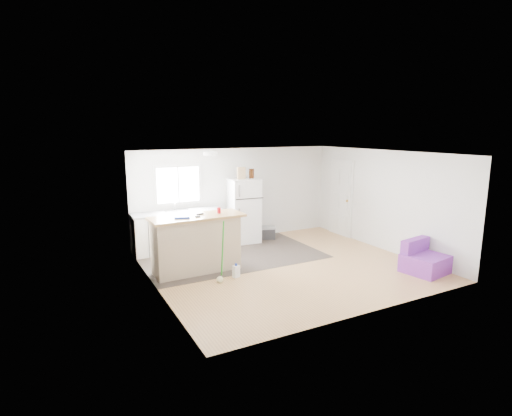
% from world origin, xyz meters
% --- Properties ---
extents(room, '(5.51, 5.01, 2.41)m').
position_xyz_m(room, '(0.00, 0.00, 1.20)').
color(room, '#A87646').
rests_on(room, ground).
extents(vinyl_zone, '(4.05, 2.50, 0.00)m').
position_xyz_m(vinyl_zone, '(-0.73, 1.25, 0.00)').
color(vinyl_zone, '#2E2622').
rests_on(vinyl_zone, floor).
extents(window, '(1.18, 0.06, 0.98)m').
position_xyz_m(window, '(-1.55, 2.49, 1.55)').
color(window, white).
rests_on(window, back_wall).
extents(interior_door, '(0.11, 0.92, 2.10)m').
position_xyz_m(interior_door, '(2.72, 1.55, 1.02)').
color(interior_door, white).
rests_on(interior_door, right_wall).
extents(ceiling_fixture, '(0.30, 0.30, 0.07)m').
position_xyz_m(ceiling_fixture, '(-1.20, 1.20, 2.36)').
color(ceiling_fixture, white).
rests_on(ceiling_fixture, ceiling).
extents(kitchen_cabinets, '(2.18, 0.78, 1.25)m').
position_xyz_m(kitchen_cabinets, '(-1.68, 2.17, 0.49)').
color(kitchen_cabinets, white).
rests_on(kitchen_cabinets, floor).
extents(peninsula, '(1.91, 0.77, 1.17)m').
position_xyz_m(peninsula, '(-1.78, 0.60, 0.59)').
color(peninsula, tan).
rests_on(peninsula, floor).
extents(refrigerator, '(0.78, 0.75, 1.65)m').
position_xyz_m(refrigerator, '(0.05, 2.14, 0.82)').
color(refrigerator, white).
rests_on(refrigerator, floor).
extents(cooler, '(0.52, 0.44, 0.34)m').
position_xyz_m(cooler, '(0.70, 2.09, 0.17)').
color(cooler, '#2C2D2F').
rests_on(cooler, floor).
extents(purple_seat, '(0.89, 0.86, 0.65)m').
position_xyz_m(purple_seat, '(2.31, -1.61, 0.24)').
color(purple_seat, purple).
rests_on(purple_seat, floor).
extents(cleaner_jug, '(0.15, 0.12, 0.28)m').
position_xyz_m(cleaner_jug, '(-1.22, -0.10, 0.12)').
color(cleaner_jug, white).
rests_on(cleaner_jug, floor).
extents(mop, '(0.23, 0.34, 1.22)m').
position_xyz_m(mop, '(-1.58, -0.18, 0.23)').
color(mop, green).
rests_on(mop, floor).
extents(red_cup, '(0.10, 0.10, 0.12)m').
position_xyz_m(red_cup, '(-1.26, 0.62, 1.23)').
color(red_cup, red).
rests_on(red_cup, peninsula).
extents(blue_tray, '(0.35, 0.30, 0.04)m').
position_xyz_m(blue_tray, '(-2.07, 0.55, 1.18)').
color(blue_tray, '#1535C7').
rests_on(blue_tray, peninsula).
extents(tool_a, '(0.14, 0.06, 0.03)m').
position_xyz_m(tool_a, '(-1.66, 0.67, 1.18)').
color(tool_a, black).
rests_on(tool_a, peninsula).
extents(tool_b, '(0.10, 0.04, 0.03)m').
position_xyz_m(tool_b, '(-1.78, 0.46, 1.18)').
color(tool_b, black).
rests_on(tool_b, peninsula).
extents(cardboard_box, '(0.21, 0.12, 0.30)m').
position_xyz_m(cardboard_box, '(-0.03, 2.11, 1.80)').
color(cardboard_box, tan).
rests_on(cardboard_box, refrigerator).
extents(bottle_left, '(0.09, 0.09, 0.25)m').
position_xyz_m(bottle_left, '(0.28, 2.08, 1.77)').
color(bottle_left, '#371B0A').
rests_on(bottle_left, refrigerator).
extents(bottle_right, '(0.08, 0.08, 0.25)m').
position_xyz_m(bottle_right, '(0.23, 2.11, 1.77)').
color(bottle_right, '#371B0A').
rests_on(bottle_right, refrigerator).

